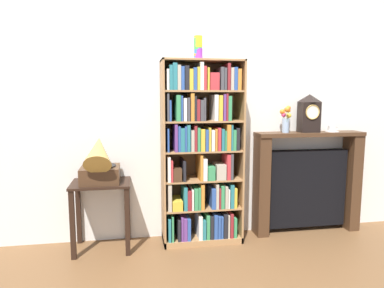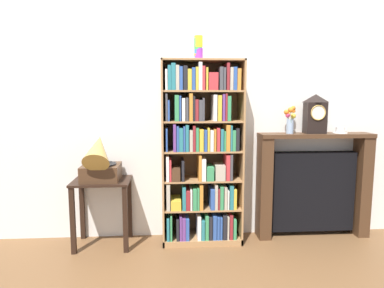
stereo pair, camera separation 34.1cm
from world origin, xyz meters
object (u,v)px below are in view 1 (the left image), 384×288
object	(u,v)px
gramophone	(99,163)
flower_vase	(286,119)
bookshelf	(202,155)
teacup_with_saucer	(332,129)
fireplace_mantel	(306,183)
mantel_clock	(309,113)
cup_stack	(198,48)
side_table_left	(101,200)

from	to	relation	value
gramophone	flower_vase	distance (m)	1.92
bookshelf	gramophone	distance (m)	0.98
teacup_with_saucer	flower_vase	bearing A→B (deg)	-179.83
flower_vase	fireplace_mantel	bearing A→B (deg)	4.63
bookshelf	fireplace_mantel	world-z (taller)	bookshelf
mantel_clock	cup_stack	bearing A→B (deg)	-178.55
fireplace_mantel	flower_vase	xyz separation A→B (m)	(-0.27, -0.02, 0.70)
mantel_clock	flower_vase	world-z (taller)	mantel_clock
cup_stack	flower_vase	world-z (taller)	cup_stack
gramophone	bookshelf	bearing A→B (deg)	5.37
fireplace_mantel	flower_vase	size ratio (longest dim) A/B	4.17
cup_stack	gramophone	xyz separation A→B (m)	(-0.95, -0.12, -1.06)
fireplace_mantel	flower_vase	bearing A→B (deg)	-175.37
gramophone	fireplace_mantel	bearing A→B (deg)	4.59
cup_stack	flower_vase	distance (m)	1.16
gramophone	teacup_with_saucer	xyz separation A→B (m)	(2.41, 0.15, 0.26)
fireplace_mantel	flower_vase	world-z (taller)	flower_vase
bookshelf	flower_vase	xyz separation A→B (m)	(0.90, 0.06, 0.34)
gramophone	teacup_with_saucer	bearing A→B (deg)	3.62
cup_stack	mantel_clock	distance (m)	1.35
side_table_left	mantel_clock	xyz separation A→B (m)	(2.14, 0.09, 0.80)
gramophone	mantel_clock	xyz separation A→B (m)	(2.14, 0.15, 0.43)
mantel_clock	teacup_with_saucer	bearing A→B (deg)	0.55
bookshelf	gramophone	xyz separation A→B (m)	(-0.98, -0.09, -0.03)
side_table_left	fireplace_mantel	size ratio (longest dim) A/B	0.57
cup_stack	side_table_left	distance (m)	1.72
gramophone	flower_vase	size ratio (longest dim) A/B	1.84
side_table_left	teacup_with_saucer	bearing A→B (deg)	2.19
flower_vase	teacup_with_saucer	bearing A→B (deg)	0.17
bookshelf	cup_stack	size ratio (longest dim) A/B	8.02
gramophone	fireplace_mantel	distance (m)	2.19
mantel_clock	flower_vase	xyz separation A→B (m)	(-0.26, 0.00, -0.06)
fireplace_mantel	mantel_clock	world-z (taller)	mantel_clock
cup_stack	side_table_left	bearing A→B (deg)	-176.39
cup_stack	teacup_with_saucer	size ratio (longest dim) A/B	1.53
bookshelf	fireplace_mantel	xyz separation A→B (m)	(1.18, 0.08, -0.35)
gramophone	side_table_left	bearing A→B (deg)	90.00
mantel_clock	teacup_with_saucer	distance (m)	0.32
side_table_left	flower_vase	size ratio (longest dim) A/B	2.37
fireplace_mantel	teacup_with_saucer	xyz separation A→B (m)	(0.25, -0.02, 0.58)
mantel_clock	flower_vase	bearing A→B (deg)	179.77
cup_stack	gramophone	size ratio (longest dim) A/B	0.44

